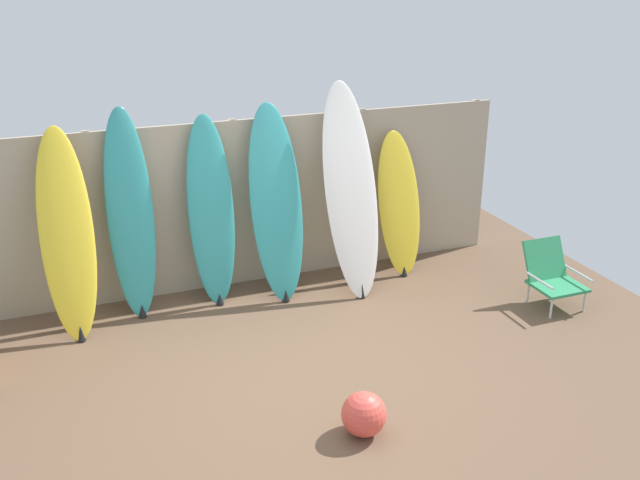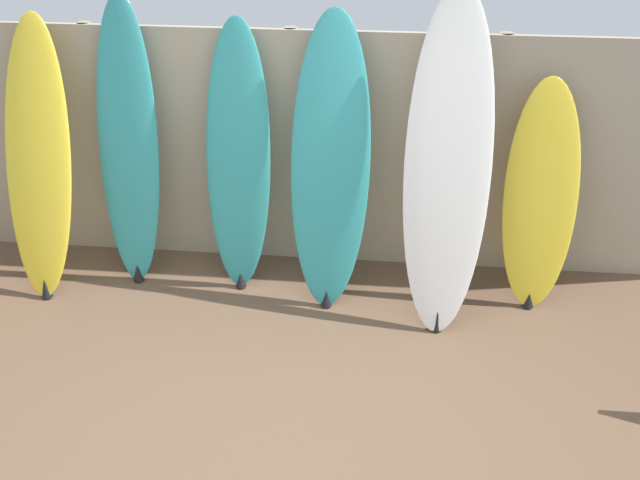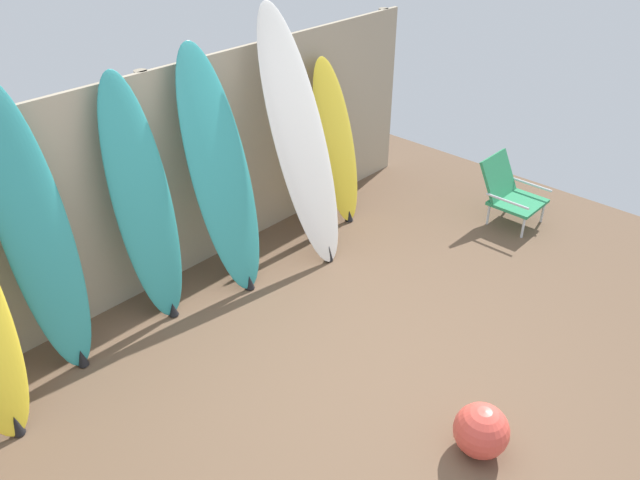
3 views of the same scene
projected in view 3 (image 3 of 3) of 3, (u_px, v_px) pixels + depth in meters
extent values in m
plane|color=brown|center=(346.00, 387.00, 4.32)|extent=(7.68, 7.68, 0.00)
cube|color=tan|center=(160.00, 182.00, 5.00)|extent=(6.08, 0.04, 1.80)
cylinder|color=gray|center=(157.00, 181.00, 5.02)|extent=(0.10, 0.10, 1.80)
cylinder|color=gray|center=(285.00, 131.00, 5.92)|extent=(0.10, 0.10, 1.80)
cylinder|color=gray|center=(379.00, 94.00, 6.81)|extent=(0.10, 0.10, 1.80)
cone|color=black|center=(17.00, 425.00, 3.93)|extent=(0.08, 0.08, 0.15)
ellipsoid|color=teal|center=(37.00, 236.00, 4.08)|extent=(0.47, 0.48, 2.04)
cone|color=black|center=(82.00, 358.00, 4.47)|extent=(0.08, 0.08, 0.13)
ellipsoid|color=teal|center=(143.00, 202.00, 4.59)|extent=(0.48, 0.46, 1.92)
cone|color=black|center=(173.00, 309.00, 4.96)|extent=(0.08, 0.08, 0.11)
ellipsoid|color=teal|center=(221.00, 173.00, 4.92)|extent=(0.55, 0.62, 2.00)
cone|color=black|center=(250.00, 282.00, 5.26)|extent=(0.08, 0.08, 0.12)
ellipsoid|color=white|center=(300.00, 139.00, 5.28)|extent=(0.58, 0.81, 2.17)
cone|color=black|center=(329.00, 253.00, 5.62)|extent=(0.08, 0.08, 0.15)
ellipsoid|color=yellow|center=(336.00, 143.00, 5.95)|extent=(0.55, 0.48, 1.59)
cone|color=black|center=(349.00, 216.00, 6.23)|extent=(0.08, 0.08, 0.11)
cylinder|color=silver|center=(523.00, 228.00, 5.94)|extent=(0.02, 0.02, 0.22)
cylinder|color=silver|center=(543.00, 212.00, 6.19)|extent=(0.02, 0.02, 0.22)
cylinder|color=silver|center=(488.00, 214.00, 6.16)|extent=(0.02, 0.02, 0.22)
cylinder|color=silver|center=(509.00, 200.00, 6.41)|extent=(0.02, 0.02, 0.22)
cube|color=#2D8C59|center=(518.00, 202.00, 6.11)|extent=(0.48, 0.44, 0.03)
cube|color=#2D8C59|center=(499.00, 177.00, 6.14)|extent=(0.46, 0.23, 0.42)
cylinder|color=silver|center=(507.00, 201.00, 5.90)|extent=(0.02, 0.44, 0.02)
cylinder|color=silver|center=(531.00, 184.00, 6.20)|extent=(0.02, 0.44, 0.02)
sphere|color=#E54C3F|center=(481.00, 431.00, 3.78)|extent=(0.34, 0.34, 0.34)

